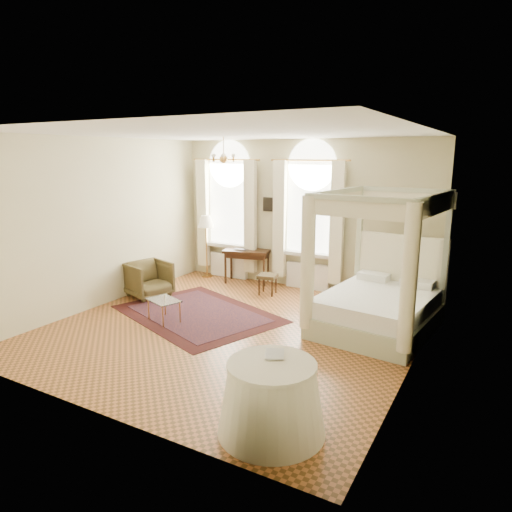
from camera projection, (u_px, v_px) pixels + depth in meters
The scene contains 18 objects.
ground at pixel (232, 329), 7.92m from camera, with size 6.00×6.00×0.00m, color #AD6232.
room_walls at pixel (230, 216), 7.49m from camera, with size 6.00×6.00×6.00m.
window_left at pixel (228, 218), 10.95m from camera, with size 1.62×0.27×3.29m.
window_right at pixel (309, 224), 9.95m from camera, with size 1.62×0.27×3.29m.
chandelier at pixel (224, 158), 8.74m from camera, with size 0.51×0.45×0.50m.
wall_pictures at pixel (306, 205), 10.00m from camera, with size 2.54×0.03×0.39m.
canopy_bed at pixel (377, 301), 7.74m from camera, with size 2.04×2.40×2.39m.
nightstand at pixel (423, 294), 8.87m from camera, with size 0.43×0.39×0.61m, color #331F0E.
nightstand_lamp at pixel (428, 265), 8.79m from camera, with size 0.29×0.29×0.42m.
writing_desk at pixel (247, 255), 10.68m from camera, with size 1.16×0.79×0.79m.
laptop at pixel (242, 249), 10.64m from camera, with size 0.36×0.23×0.03m, color black.
stool at pixel (268, 278), 9.84m from camera, with size 0.45×0.45×0.44m.
armchair at pixel (149, 279), 9.69m from camera, with size 0.81×0.83×0.76m, color #4C3F20.
coffee_table at pixel (164, 302), 8.21m from camera, with size 0.71×0.61×0.41m.
floor_lamp at pixel (206, 225), 11.09m from camera, with size 0.39×0.39×1.53m.
oriental_rug at pixel (198, 314), 8.67m from camera, with size 3.56×3.06×0.01m.
side_table at pixel (272, 398), 4.91m from camera, with size 1.18×1.18×0.81m.
book at pixel (265, 354), 5.02m from camera, with size 0.21×0.28×0.03m, color black.
Camera 1 is at (4.00, -6.31, 2.96)m, focal length 32.00 mm.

